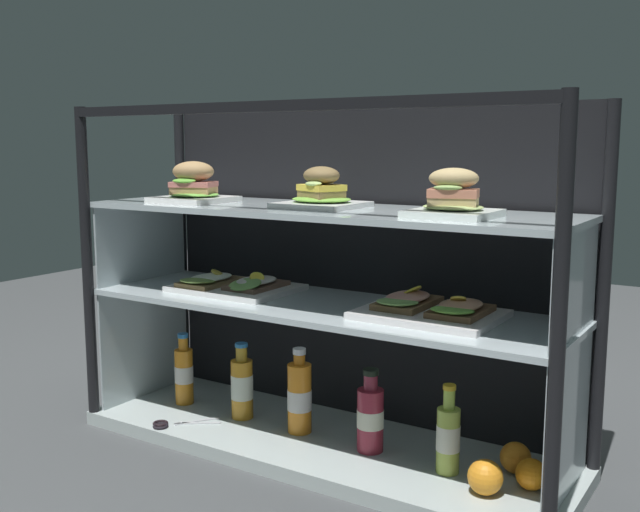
# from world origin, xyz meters

# --- Properties ---
(ground_plane) EXTENTS (6.00, 6.00, 0.02)m
(ground_plane) POSITION_xyz_m (0.00, 0.00, -0.01)
(ground_plane) COLOR #434547
(ground_plane) RESTS_ON ground
(case_base_deck) EXTENTS (1.40, 0.44, 0.04)m
(case_base_deck) POSITION_xyz_m (0.00, 0.00, 0.02)
(case_base_deck) COLOR #B0BCBA
(case_base_deck) RESTS_ON ground
(case_frame) EXTENTS (1.40, 0.44, 0.95)m
(case_frame) POSITION_xyz_m (0.00, 0.13, 0.51)
(case_frame) COLOR black
(case_frame) RESTS_ON ground
(riser_lower_tier) EXTENTS (1.33, 0.37, 0.36)m
(riser_lower_tier) POSITION_xyz_m (0.00, 0.00, 0.22)
(riser_lower_tier) COLOR silver
(riser_lower_tier) RESTS_ON case_base_deck
(shelf_lower_glass) EXTENTS (1.35, 0.39, 0.02)m
(shelf_lower_glass) POSITION_xyz_m (0.00, 0.00, 0.41)
(shelf_lower_glass) COLOR silver
(shelf_lower_glass) RESTS_ON riser_lower_tier
(riser_upper_tier) EXTENTS (1.33, 0.37, 0.24)m
(riser_upper_tier) POSITION_xyz_m (0.00, 0.00, 0.54)
(riser_upper_tier) COLOR silver
(riser_upper_tier) RESTS_ON shelf_lower_glass
(shelf_upper_glass) EXTENTS (1.35, 0.39, 0.02)m
(shelf_upper_glass) POSITION_xyz_m (0.00, 0.00, 0.67)
(shelf_upper_glass) COLOR silver
(shelf_upper_glass) RESTS_ON riser_upper_tier
(plated_roll_sandwich_mid_left) EXTENTS (0.20, 0.20, 0.12)m
(plated_roll_sandwich_mid_left) POSITION_xyz_m (-0.41, -0.04, 0.72)
(plated_roll_sandwich_mid_left) COLOR white
(plated_roll_sandwich_mid_left) RESTS_ON shelf_upper_glass
(plated_roll_sandwich_center) EXTENTS (0.21, 0.21, 0.11)m
(plated_roll_sandwich_center) POSITION_xyz_m (0.00, 0.01, 0.71)
(plated_roll_sandwich_center) COLOR white
(plated_roll_sandwich_center) RESTS_ON shelf_upper_glass
(plated_roll_sandwich_right_of_center) EXTENTS (0.19, 0.19, 0.11)m
(plated_roll_sandwich_right_of_center) POSITION_xyz_m (0.39, -0.05, 0.71)
(plated_roll_sandwich_right_of_center) COLOR white
(plated_roll_sandwich_right_of_center) RESTS_ON shelf_upper_glass
(open_sandwich_tray_right_of_center) EXTENTS (0.34, 0.27, 0.06)m
(open_sandwich_tray_right_of_center) POSITION_xyz_m (-0.30, 0.01, 0.43)
(open_sandwich_tray_right_of_center) COLOR white
(open_sandwich_tray_right_of_center) RESTS_ON shelf_lower_glass
(open_sandwich_tray_mid_right) EXTENTS (0.34, 0.26, 0.07)m
(open_sandwich_tray_mid_right) POSITION_xyz_m (0.32, 0.01, 0.44)
(open_sandwich_tray_mid_right) COLOR white
(open_sandwich_tray_mid_right) RESTS_ON shelf_lower_glass
(juice_bottle_front_fourth) EXTENTS (0.06, 0.06, 0.22)m
(juice_bottle_front_fourth) POSITION_xyz_m (-0.50, 0.00, 0.13)
(juice_bottle_front_fourth) COLOR orange
(juice_bottle_front_fourth) RESTS_ON case_base_deck
(juice_bottle_front_middle) EXTENTS (0.07, 0.07, 0.23)m
(juice_bottle_front_middle) POSITION_xyz_m (-0.27, -0.00, 0.13)
(juice_bottle_front_middle) COLOR orange
(juice_bottle_front_middle) RESTS_ON case_base_deck
(juice_bottle_front_right_end) EXTENTS (0.07, 0.07, 0.24)m
(juice_bottle_front_right_end) POSITION_xyz_m (-0.07, 0.00, 0.14)
(juice_bottle_front_right_end) COLOR orange
(juice_bottle_front_right_end) RESTS_ON case_base_deck
(juice_bottle_front_left_end) EXTENTS (0.07, 0.07, 0.22)m
(juice_bottle_front_left_end) POSITION_xyz_m (0.16, -0.01, 0.13)
(juice_bottle_front_left_end) COLOR #9B283A
(juice_bottle_front_left_end) RESTS_ON case_base_deck
(juice_bottle_near_post) EXTENTS (0.06, 0.06, 0.22)m
(juice_bottle_near_post) POSITION_xyz_m (0.38, -0.02, 0.13)
(juice_bottle_near_post) COLOR #B3C94F
(juice_bottle_near_post) RESTS_ON case_base_deck
(orange_fruit_beside_bottles) EXTENTS (0.08, 0.08, 0.08)m
(orange_fruit_beside_bottles) POSITION_xyz_m (0.53, 0.07, 0.08)
(orange_fruit_beside_bottles) COLOR orange
(orange_fruit_beside_bottles) RESTS_ON case_base_deck
(orange_fruit_near_left_post) EXTENTS (0.07, 0.07, 0.07)m
(orange_fruit_near_left_post) POSITION_xyz_m (0.59, 0.00, 0.08)
(orange_fruit_near_left_post) COLOR orange
(orange_fruit_near_left_post) RESTS_ON case_base_deck
(orange_fruit_rolled_forward) EXTENTS (0.08, 0.08, 0.08)m
(orange_fruit_rolled_forward) POSITION_xyz_m (0.50, -0.08, 0.08)
(orange_fruit_rolled_forward) COLOR orange
(orange_fruit_rolled_forward) RESTS_ON case_base_deck
(kitchen_scissors) EXTENTS (0.17, 0.18, 0.01)m
(kitchen_scissors) POSITION_xyz_m (-0.41, -0.16, 0.04)
(kitchen_scissors) COLOR silver
(kitchen_scissors) RESTS_ON case_base_deck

